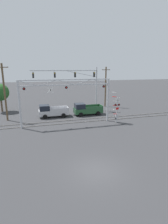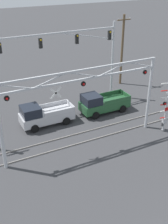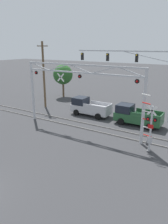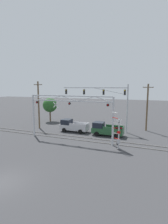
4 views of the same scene
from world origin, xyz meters
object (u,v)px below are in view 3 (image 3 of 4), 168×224
(pickup_truck_lead, at_px, (89,107))
(background_tree_beyond_span, at_px, (63,75))
(crossing_signal_mast, at_px, (150,130))
(utility_pole_left, at_px, (44,74))
(crossing_gantry, at_px, (80,87))
(traffic_signal_span, at_px, (144,68))
(pickup_truck_following, at_px, (136,116))

(pickup_truck_lead, bearing_deg, background_tree_beyond_span, 143.89)
(crossing_signal_mast, distance_m, utility_pole_left, 17.52)
(crossing_signal_mast, height_order, background_tree_beyond_span, background_tree_beyond_span)
(crossing_gantry, distance_m, traffic_signal_span, 8.58)
(pickup_truck_lead, xyz_separation_m, background_tree_beyond_span, (-8.86, 6.46, 2.74))
(crossing_gantry, distance_m, pickup_truck_lead, 6.11)
(crossing_gantry, height_order, background_tree_beyond_span, crossing_gantry)
(crossing_signal_mast, relative_size, traffic_signal_span, 0.39)
(crossing_signal_mast, height_order, pickup_truck_following, crossing_signal_mast)
(pickup_truck_lead, distance_m, pickup_truck_following, 6.11)
(pickup_truck_following, bearing_deg, utility_pole_left, 179.25)
(pickup_truck_lead, height_order, background_tree_beyond_span, background_tree_beyond_span)
(traffic_signal_span, distance_m, pickup_truck_following, 5.75)
(crossing_signal_mast, bearing_deg, utility_pole_left, 160.27)
(pickup_truck_following, bearing_deg, background_tree_beyond_span, 155.77)
(crossing_signal_mast, xyz_separation_m, pickup_truck_following, (-3.09, 5.67, -0.90))
(traffic_signal_span, bearing_deg, pickup_truck_lead, -154.75)
(background_tree_beyond_span, bearing_deg, crossing_gantry, -46.56)
(pickup_truck_following, relative_size, background_tree_beyond_span, 0.94)
(crossing_signal_mast, bearing_deg, traffic_signal_span, 111.68)
(background_tree_beyond_span, bearing_deg, crossing_signal_mast, -34.49)
(pickup_truck_lead, height_order, pickup_truck_following, same)
(pickup_truck_lead, bearing_deg, crossing_gantry, -69.82)
(traffic_signal_span, xyz_separation_m, background_tree_beyond_span, (-14.62, 3.75, -2.16))
(crossing_gantry, relative_size, traffic_signal_span, 1.07)
(traffic_signal_span, relative_size, utility_pole_left, 1.38)
(background_tree_beyond_span, bearing_deg, utility_pole_left, -74.97)
(pickup_truck_lead, distance_m, background_tree_beyond_span, 11.30)
(crossing_gantry, xyz_separation_m, background_tree_beyond_span, (-10.60, 11.19, -0.72))
(crossing_gantry, bearing_deg, crossing_signal_mast, -9.25)
(crossing_gantry, relative_size, pickup_truck_lead, 2.65)
(traffic_signal_span, xyz_separation_m, pickup_truck_lead, (-5.76, -2.71, -4.90))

